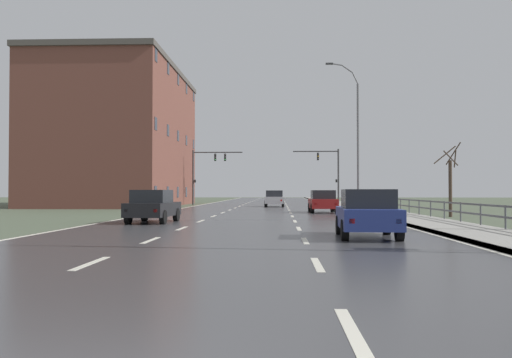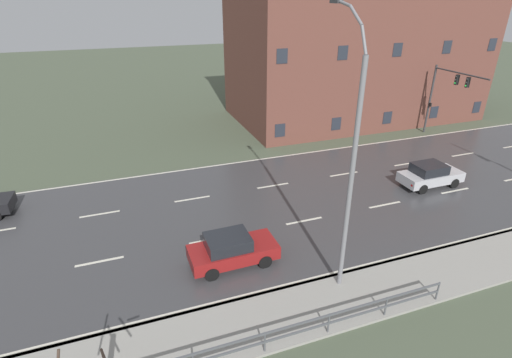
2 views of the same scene
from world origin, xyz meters
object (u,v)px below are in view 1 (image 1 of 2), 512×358
(car_distant, at_px, (323,201))
(car_near_left, at_px, (367,213))
(brick_building, at_px, (120,137))
(car_near_right, at_px, (274,198))
(car_mid_centre, at_px, (153,206))
(street_lamp_midground, at_px, (356,138))
(traffic_signal_right, at_px, (330,168))
(traffic_signal_left, at_px, (206,167))

(car_distant, bearing_deg, car_near_left, -91.43)
(car_distant, relative_size, brick_building, 0.17)
(car_near_right, relative_size, car_mid_centre, 0.98)
(car_mid_centre, bearing_deg, brick_building, 111.61)
(street_lamp_midground, distance_m, car_distant, 6.84)
(brick_building, bearing_deg, car_near_right, -14.02)
(traffic_signal_right, height_order, car_distant, traffic_signal_right)
(traffic_signal_right, distance_m, brick_building, 22.43)
(traffic_signal_right, bearing_deg, traffic_signal_left, 176.19)
(traffic_signal_right, bearing_deg, brick_building, -173.40)
(street_lamp_midground, distance_m, traffic_signal_right, 17.28)
(car_distant, bearing_deg, street_lamp_midground, 53.28)
(traffic_signal_left, relative_size, car_distant, 1.46)
(brick_building, bearing_deg, traffic_signal_right, 6.60)
(street_lamp_midground, bearing_deg, traffic_signal_right, 91.42)
(traffic_signal_right, relative_size, car_near_left, 1.44)
(traffic_signal_left, bearing_deg, car_mid_centre, -86.53)
(traffic_signal_left, bearing_deg, traffic_signal_right, -3.81)
(street_lamp_midground, distance_m, brick_building, 26.88)
(street_lamp_midground, relative_size, car_near_right, 2.78)
(traffic_signal_right, height_order, car_near_left, traffic_signal_right)
(traffic_signal_right, bearing_deg, car_near_right, -131.99)
(car_near_right, bearing_deg, car_mid_centre, -101.25)
(traffic_signal_left, relative_size, car_mid_centre, 1.44)
(street_lamp_midground, height_order, car_distant, street_lamp_midground)
(car_near_left, bearing_deg, car_distant, 91.83)
(car_near_left, bearing_deg, traffic_signal_left, 106.62)
(car_near_left, xyz_separation_m, car_near_right, (-3.29, 35.40, 0.00))
(traffic_signal_right, bearing_deg, car_near_left, -93.58)
(car_distant, bearing_deg, car_near_right, 102.50)
(car_distant, relative_size, car_near_right, 1.01)
(car_mid_centre, bearing_deg, car_distant, 57.49)
(car_distant, bearing_deg, car_mid_centre, -126.29)
(traffic_signal_right, bearing_deg, car_distant, -96.58)
(street_lamp_midground, distance_m, car_near_right, 13.26)
(street_lamp_midground, bearing_deg, car_near_left, -97.02)
(traffic_signal_right, relative_size, traffic_signal_left, 1.00)
(traffic_signal_right, distance_m, car_near_right, 9.40)
(car_distant, height_order, brick_building, brick_building)
(car_distant, bearing_deg, traffic_signal_right, 82.51)
(traffic_signal_left, xyz_separation_m, car_near_left, (10.92, -42.89, -3.36))
(traffic_signal_right, height_order, brick_building, brick_building)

